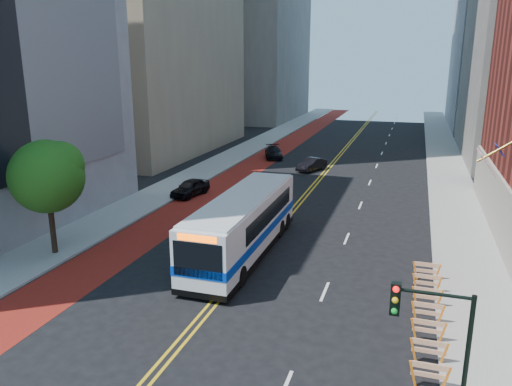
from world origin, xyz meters
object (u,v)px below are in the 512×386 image
object	(u,v)px
transit_bus	(244,223)
car_c	(274,152)
car_b	(312,164)
traffic_signal	(434,338)
street_tree	(48,174)
car_a	(190,188)

from	to	relation	value
transit_bus	car_c	bearing A→B (deg)	102.29
transit_bus	car_b	distance (m)	23.92
traffic_signal	transit_bus	distance (m)	16.69
traffic_signal	car_b	bearing A→B (deg)	106.42
street_tree	transit_bus	distance (m)	11.55
street_tree	car_b	bearing A→B (deg)	70.47
traffic_signal	car_a	distance (m)	30.64
traffic_signal	car_c	world-z (taller)	traffic_signal
transit_bus	car_c	xyz separation A→B (m)	(-6.44, 29.29, -1.20)
car_b	traffic_signal	bearing A→B (deg)	-51.73
transit_bus	car_a	size ratio (longest dim) A/B	3.15
car_a	car_c	world-z (taller)	car_a
traffic_signal	car_a	world-z (taller)	traffic_signal
street_tree	traffic_signal	world-z (taller)	street_tree
transit_bus	car_b	xyz separation A→B (m)	(-0.80, 23.88, -1.22)
transit_bus	car_b	bearing A→B (deg)	91.80
transit_bus	car_b	world-z (taller)	transit_bus
street_tree	transit_bus	xyz separation A→B (m)	(10.54, 3.59, -3.04)
street_tree	car_a	distance (m)	15.24
car_a	car_b	size ratio (longest dim) A/B	1.04
street_tree	traffic_signal	size ratio (longest dim) A/B	1.32
car_a	car_b	distance (m)	15.12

